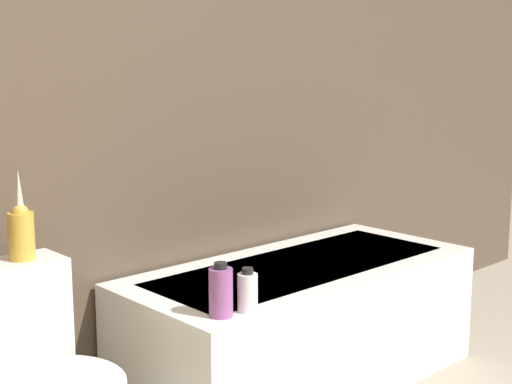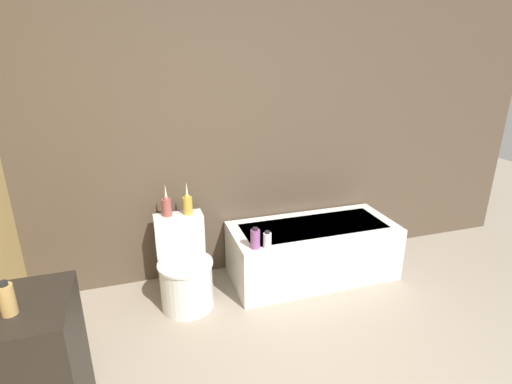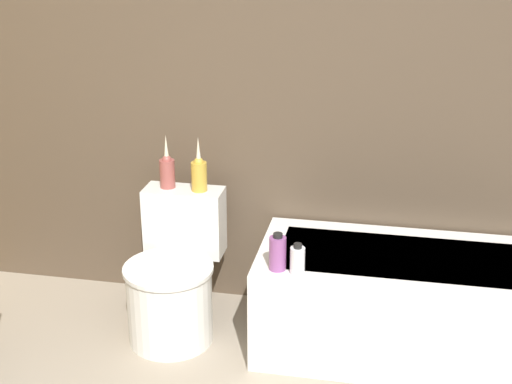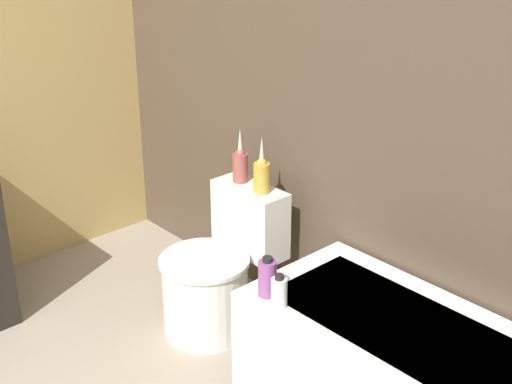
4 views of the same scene
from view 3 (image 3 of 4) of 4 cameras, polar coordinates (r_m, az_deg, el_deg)
wall_back_tiled at (r=3.57m, az=0.88°, el=10.23°), size 6.40×0.06×2.60m
bathtub at (r=3.53m, az=12.50°, el=-8.71°), size 1.49×0.67×0.50m
toilet at (r=3.60m, az=-6.59°, el=-7.11°), size 0.44×0.60×0.69m
vase_gold at (r=3.62m, az=-7.12°, el=1.77°), size 0.08×0.08×0.28m
vase_silver at (r=3.56m, az=-4.58°, el=1.56°), size 0.08×0.08×0.28m
shampoo_bottle_tall at (r=3.19m, az=1.74°, el=-4.88°), size 0.08×0.08×0.18m
shampoo_bottle_short at (r=3.17m, az=3.34°, el=-5.45°), size 0.07×0.07×0.15m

